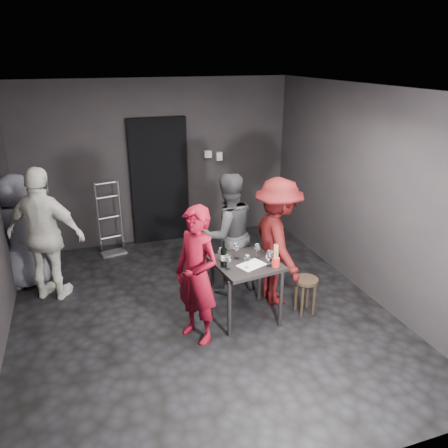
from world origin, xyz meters
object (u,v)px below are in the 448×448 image
object	(u,v)px
man_maroon	(278,236)
wine_bottle	(224,257)
hand_truck	(112,240)
stool	(306,287)
tasting_table	(246,269)
bystander_grey	(20,228)
breadstick_cup	(276,256)
server_red	(197,272)
woman_black	(228,228)
bystander_cream	(44,224)

from	to	relation	value
man_maroon	wine_bottle	bearing A→B (deg)	111.58
hand_truck	stool	world-z (taller)	hand_truck
tasting_table	bystander_grey	bearing A→B (deg)	146.50
man_maroon	breadstick_cup	xyz separation A→B (m)	(-0.24, -0.46, -0.03)
hand_truck	server_red	bearing A→B (deg)	-86.60
tasting_table	bystander_grey	xyz separation A→B (m)	(-2.59, 1.71, 0.21)
hand_truck	man_maroon	bearing A→B (deg)	-61.00
bystander_grey	wine_bottle	world-z (taller)	bystander_grey
hand_truck	bystander_grey	xyz separation A→B (m)	(-1.22, -0.75, 0.64)
tasting_table	woman_black	distance (m)	0.76
server_red	tasting_table	bearing A→B (deg)	78.01
stool	bystander_cream	xyz separation A→B (m)	(-2.98, 1.41, 0.69)
tasting_table	man_maroon	world-z (taller)	man_maroon
man_maroon	bystander_grey	world-z (taller)	man_maroon
woman_black	breadstick_cup	bearing A→B (deg)	99.15
tasting_table	server_red	world-z (taller)	server_red
wine_bottle	breadstick_cup	distance (m)	0.60
stool	breadstick_cup	world-z (taller)	breadstick_cup
hand_truck	server_red	xyz separation A→B (m)	(0.71, -2.68, 0.62)
stool	bystander_grey	size ratio (longest dim) A/B	0.27
tasting_table	bystander_cream	xyz separation A→B (m)	(-2.24, 1.27, 0.40)
woman_black	bystander_cream	world-z (taller)	bystander_cream
hand_truck	woman_black	distance (m)	2.33
tasting_table	woman_black	world-z (taller)	woman_black
stool	bystander_cream	distance (m)	3.37
bystander_grey	wine_bottle	bearing A→B (deg)	138.36
breadstick_cup	server_red	bearing A→B (deg)	179.99
stool	woman_black	xyz separation A→B (m)	(-0.72, 0.87, 0.54)
wine_bottle	breadstick_cup	xyz separation A→B (m)	(0.57, -0.19, 0.01)
bystander_grey	breadstick_cup	size ratio (longest dim) A/B	5.85
woman_black	man_maroon	xyz separation A→B (m)	(0.50, -0.47, 0.01)
wine_bottle	server_red	bearing A→B (deg)	-153.44
woman_black	stool	bearing A→B (deg)	123.36
server_red	bystander_cream	bearing A→B (deg)	-163.24
hand_truck	bystander_cream	world-z (taller)	bystander_cream
tasting_table	woman_black	bearing A→B (deg)	88.53
server_red	woman_black	distance (m)	1.16
bystander_cream	man_maroon	bearing A→B (deg)	-172.35
man_maroon	bystander_grey	xyz separation A→B (m)	(-3.11, 1.47, -0.05)
bystander_grey	stool	bearing A→B (deg)	146.31
tasting_table	bystander_cream	distance (m)	2.61
stool	man_maroon	xyz separation A→B (m)	(-0.22, 0.39, 0.55)
bystander_cream	tasting_table	bearing A→B (deg)	178.46
server_red	bystander_grey	distance (m)	2.73
hand_truck	stool	xyz separation A→B (m)	(2.11, -2.61, 0.14)
woman_black	bystander_grey	xyz separation A→B (m)	(-2.61, 0.99, -0.04)
man_maroon	hand_truck	bearing A→B (deg)	43.13
man_maroon	bystander_cream	bearing A→B (deg)	72.40
bystander_grey	tasting_table	bearing A→B (deg)	142.01
server_red	bystander_grey	bearing A→B (deg)	-165.09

